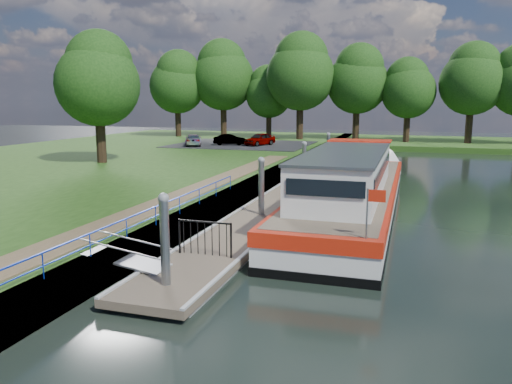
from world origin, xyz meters
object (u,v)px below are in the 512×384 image
(barge, at_px, (353,189))
(car_a, at_px, (260,139))
(pontoon, at_px, (286,200))
(car_c, at_px, (193,140))
(car_b, at_px, (230,140))

(barge, bearing_deg, car_a, 116.49)
(pontoon, distance_m, car_c, 26.48)
(car_b, relative_size, car_c, 0.86)
(pontoon, xyz_separation_m, car_b, (-11.85, 23.45, 1.21))
(car_a, xyz_separation_m, car_b, (-3.04, -0.65, -0.08))
(barge, relative_size, car_a, 5.64)
(barge, xyz_separation_m, car_c, (-18.77, 22.47, 0.32))
(pontoon, bearing_deg, car_c, 125.01)
(pontoon, height_order, barge, barge)
(pontoon, xyz_separation_m, car_a, (-8.81, 24.10, 1.29))
(pontoon, distance_m, car_b, 26.30)
(car_b, bearing_deg, pontoon, -169.94)
(car_b, xyz_separation_m, car_c, (-3.32, -1.78, 0.02))
(barge, relative_size, car_c, 5.34)
(barge, bearing_deg, pontoon, 167.44)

